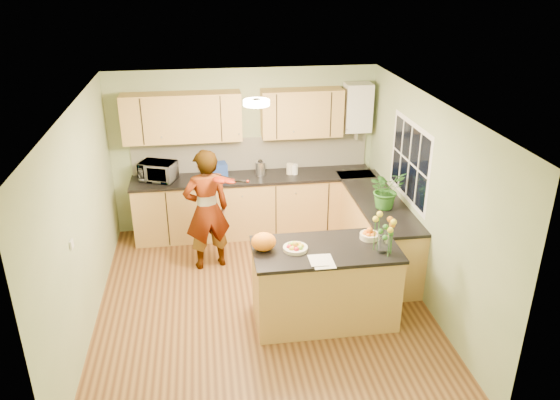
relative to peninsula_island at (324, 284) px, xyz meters
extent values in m
plane|color=#502E17|center=(-0.69, 0.42, -0.48)|extent=(4.50, 4.50, 0.00)
cube|color=white|center=(-0.69, 0.42, 2.02)|extent=(4.00, 4.50, 0.02)
cube|color=gray|center=(-0.69, 2.67, 0.77)|extent=(4.00, 0.02, 2.50)
cube|color=gray|center=(-0.69, -1.83, 0.77)|extent=(4.00, 0.02, 2.50)
cube|color=gray|center=(-2.69, 0.42, 0.77)|extent=(0.02, 4.50, 2.50)
cube|color=gray|center=(1.31, 0.42, 0.77)|extent=(0.02, 4.50, 2.50)
cube|color=tan|center=(-0.59, 2.37, -0.03)|extent=(3.60, 0.60, 0.90)
cube|color=black|center=(-0.59, 2.36, 0.44)|extent=(3.64, 0.62, 0.04)
cube|color=tan|center=(1.01, 1.27, -0.03)|extent=(0.60, 2.20, 0.90)
cube|color=black|center=(1.00, 1.27, 0.44)|extent=(0.62, 2.24, 0.04)
cube|color=white|center=(-0.59, 2.65, 0.72)|extent=(3.60, 0.02, 0.52)
cube|color=tan|center=(-1.59, 2.50, 1.37)|extent=(1.70, 0.34, 0.70)
cube|color=tan|center=(0.16, 2.50, 1.37)|extent=(1.20, 0.34, 0.70)
cube|color=white|center=(1.01, 2.51, 1.42)|extent=(0.40, 0.30, 0.72)
cylinder|color=silver|center=(1.01, 2.51, 1.02)|extent=(0.06, 0.06, 0.20)
cube|color=white|center=(1.31, 1.02, 1.07)|extent=(0.01, 1.30, 1.05)
cube|color=black|center=(1.30, 1.02, 1.07)|extent=(0.01, 1.18, 0.92)
cube|color=white|center=(-2.67, -0.18, 0.82)|extent=(0.02, 0.09, 0.09)
cylinder|color=#FFEABF|center=(-0.69, 0.72, 1.98)|extent=(0.30, 0.30, 0.06)
cylinder|color=white|center=(-0.69, 0.72, 2.01)|extent=(0.10, 0.10, 0.02)
cube|color=tan|center=(0.00, 0.00, -0.02)|extent=(1.61, 0.81, 0.91)
cube|color=black|center=(0.00, 0.00, 0.45)|extent=(1.65, 0.85, 0.04)
cylinder|color=beige|center=(-0.35, 0.00, 0.49)|extent=(0.28, 0.28, 0.04)
cylinder|color=beige|center=(0.55, 0.15, 0.51)|extent=(0.23, 0.23, 0.07)
cylinder|color=silver|center=(0.60, -0.18, 0.59)|extent=(0.12, 0.12, 0.24)
ellipsoid|color=orange|center=(-0.70, 0.05, 0.58)|extent=(0.34, 0.31, 0.21)
cube|color=silver|center=(-0.10, -0.30, 0.48)|extent=(0.23, 0.31, 0.01)
imported|color=#E4B08B|center=(-1.31, 1.43, 0.38)|extent=(0.70, 0.54, 1.70)
imported|color=white|center=(-1.99, 2.40, 0.60)|extent=(0.60, 0.51, 0.28)
cube|color=navy|center=(-1.13, 2.37, 0.58)|extent=(0.32, 0.25, 0.23)
cylinder|color=silver|center=(-0.48, 2.40, 0.57)|extent=(0.15, 0.15, 0.21)
sphere|color=black|center=(-0.48, 2.40, 0.71)|extent=(0.08, 0.08, 0.08)
cylinder|color=beige|center=(-0.03, 2.38, 0.55)|extent=(0.11, 0.11, 0.16)
cylinder|color=white|center=(0.04, 2.36, 0.54)|extent=(0.11, 0.11, 0.15)
imported|color=#2D6A23|center=(1.01, 0.99, 0.72)|extent=(0.56, 0.51, 0.52)
camera|label=1|loc=(-1.29, -5.28, 3.44)|focal=35.00mm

